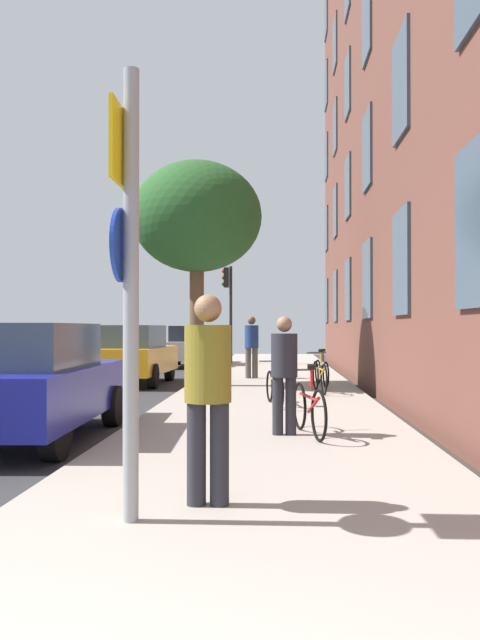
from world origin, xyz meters
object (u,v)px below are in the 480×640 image
Objects in this scene: bicycle_1 at (275,386)px; traffic_light at (228,297)px; pedestrian_1 at (284,367)px; car_1 at (131,354)px; bicycle_3 at (322,372)px; sign_post at (128,264)px; car_0 at (31,381)px; bicycle_0 at (309,408)px; bicycle_2 at (320,375)px; pedestrian_0 at (208,385)px; pedestrian_2 at (252,343)px; car_2 at (194,346)px; tree_near at (197,218)px.

traffic_light is at bearing 97.87° from bicycle_1.
pedestrian_1 is 0.40× the size of car_1.
sign_post is at bearing -101.36° from bicycle_3.
bicycle_3 is 0.37× the size of car_0.
bicycle_3 is at bearing 78.64° from sign_post.
bicycle_3 is (0.69, 7.29, -0.02)m from bicycle_0.
bicycle_2 is 5.80m from pedestrian_1.
pedestrian_0 reaches higher than bicycle_0.
pedestrian_2 is at bearing -80.53° from traffic_light.
bicycle_2 is 4.33m from pedestrian_2.
pedestrian_1 is (-1.02, -7.25, 0.56)m from bicycle_3.
traffic_light is at bearing 11.95° from car_2.
car_0 reaches higher than bicycle_3.
car_0 is (-1.39, -7.33, -3.48)m from tree_near.
car_2 is at bearing 97.79° from tree_near.
bicycle_1 is 0.39× the size of car_0.
pedestrian_0 is (-1.00, -3.44, 0.61)m from bicycle_0.
bicycle_3 is 0.39× the size of car_1.
bicycle_0 is at bearing -71.67° from tree_near.
bicycle_0 is 0.98× the size of bicycle_1.
bicycle_2 is 7.23m from car_0.
bicycle_0 is 3.83m from car_0.
car_0 is at bearing -179.71° from bicycle_0.
car_1 is (-5.11, 1.44, 0.36)m from bicycle_3.
car_2 is at bearing 97.66° from pedestrian_0.
pedestrian_1 is at bearing -78.53° from car_2.
sign_post is 1.93× the size of pedestrian_2.
pedestrian_2 is 0.44× the size of car_1.
car_0 is 16.64m from car_2.
bicycle_2 is at bearing -31.04° from car_1.
bicycle_0 is at bearing -77.47° from car_2.
traffic_light is at bearing 99.47° from pedestrian_2.
bicycle_1 is at bearing 97.93° from bicycle_0.
sign_post is 0.84× the size of car_1.
sign_post reaches higher than car_2.
pedestrian_0 is at bearing -89.39° from pedestrian_2.
bicycle_3 reaches higher than bicycle_1.
traffic_light is at bearing 97.88° from bicycle_0.
pedestrian_0 reaches higher than car_0.
pedestrian_1 is 16.93m from car_2.
bicycle_2 is at bearing 52.96° from car_0.
car_2 is (-4.39, 9.33, 0.36)m from bicycle_3.
traffic_light is at bearing 96.80° from pedestrian_1.
tree_near is 1.39× the size of car_1.
bicycle_0 is 9.78m from pedestrian_2.
traffic_light is 10.35m from bicycle_3.
tree_near reaches higher than bicycle_3.
pedestrian_0 is at bearing -50.55° from car_0.
traffic_light is at bearing 75.80° from car_1.
pedestrian_2 reaches higher than pedestrian_0.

